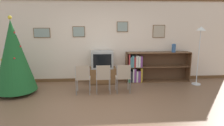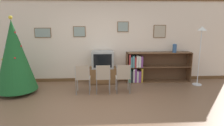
# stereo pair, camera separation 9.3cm
# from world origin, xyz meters

# --- Properties ---
(ground_plane) EXTENTS (24.00, 24.00, 0.00)m
(ground_plane) POSITION_xyz_m (0.00, 0.00, 0.00)
(ground_plane) COLOR brown
(wall_back) EXTENTS (8.80, 0.11, 2.70)m
(wall_back) POSITION_xyz_m (0.00, 2.34, 1.35)
(wall_back) COLOR beige
(wall_back) RESTS_ON ground_plane
(christmas_tree) EXTENTS (1.09, 1.09, 2.12)m
(christmas_tree) POSITION_xyz_m (-2.35, 1.26, 1.05)
(christmas_tree) COLOR maroon
(christmas_tree) RESTS_ON ground_plane
(tv_console) EXTENTS (0.86, 0.48, 0.51)m
(tv_console) POSITION_xyz_m (0.03, 2.03, 0.26)
(tv_console) COLOR brown
(tv_console) RESTS_ON ground_plane
(television) EXTENTS (0.68, 0.47, 0.54)m
(television) POSITION_xyz_m (0.03, 2.03, 0.78)
(television) COLOR #9E9E99
(television) RESTS_ON tv_console
(folding_chair_left) EXTENTS (0.40, 0.40, 0.82)m
(folding_chair_left) POSITION_xyz_m (-0.52, 1.07, 0.47)
(folding_chair_left) COLOR tan
(folding_chair_left) RESTS_ON ground_plane
(folding_chair_center) EXTENTS (0.40, 0.40, 0.82)m
(folding_chair_center) POSITION_xyz_m (0.03, 1.07, 0.47)
(folding_chair_center) COLOR tan
(folding_chair_center) RESTS_ON ground_plane
(folding_chair_right) EXTENTS (0.40, 0.40, 0.82)m
(folding_chair_right) POSITION_xyz_m (0.59, 1.07, 0.47)
(folding_chair_right) COLOR tan
(folding_chair_right) RESTS_ON ground_plane
(bookshelf) EXTENTS (2.11, 0.36, 0.98)m
(bookshelf) POSITION_xyz_m (1.47, 2.11, 0.47)
(bookshelf) COLOR brown
(bookshelf) RESTS_ON ground_plane
(vase) EXTENTS (0.13, 0.13, 0.27)m
(vase) POSITION_xyz_m (2.36, 2.06, 1.12)
(vase) COLOR #335684
(vase) RESTS_ON bookshelf
(standing_lamp) EXTENTS (0.28, 0.28, 1.82)m
(standing_lamp) POSITION_xyz_m (3.01, 1.66, 1.40)
(standing_lamp) COLOR silver
(standing_lamp) RESTS_ON ground_plane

